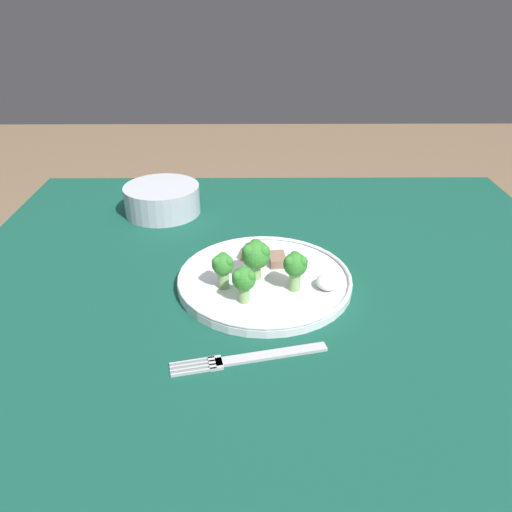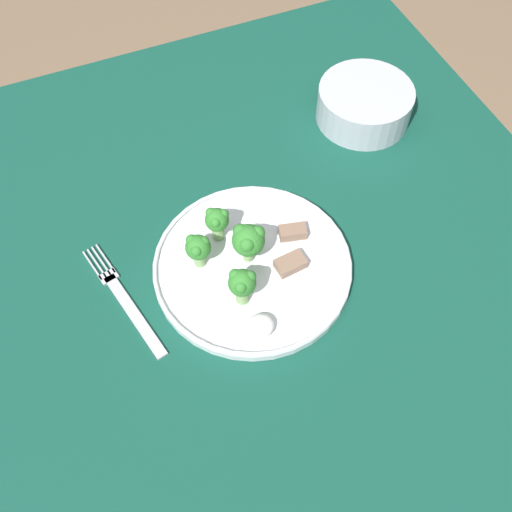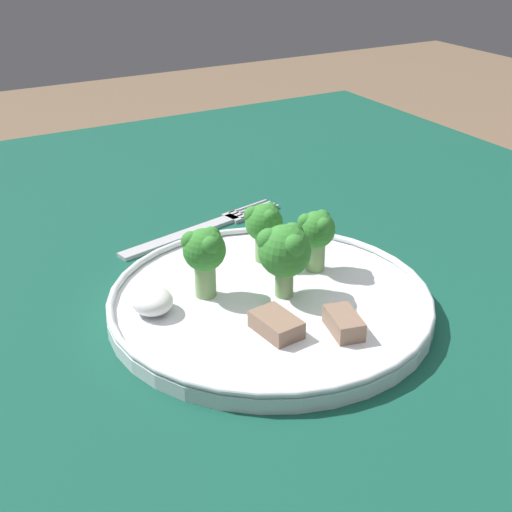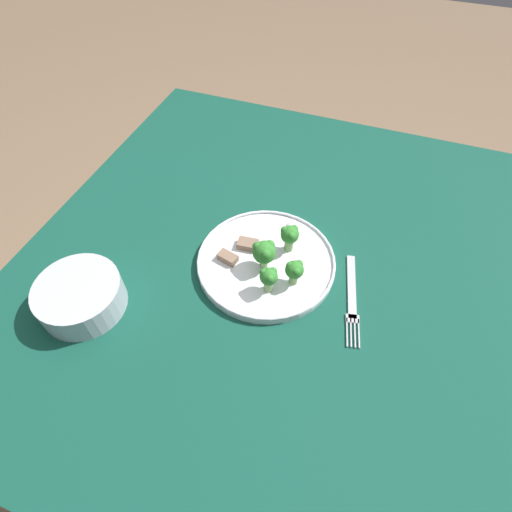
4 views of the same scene
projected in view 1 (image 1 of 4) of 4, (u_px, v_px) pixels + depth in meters
name	position (u px, v px, depth m)	size (l,w,h in m)	color
table	(279.00, 358.00, 0.78)	(1.07, 1.05, 0.74)	#114738
dinner_plate	(265.00, 280.00, 0.77)	(0.27, 0.27, 0.02)	white
fork	(251.00, 358.00, 0.62)	(0.06, 0.20, 0.00)	#B2B2B7
cream_bowl	(162.00, 200.00, 1.01)	(0.15, 0.15, 0.06)	#B7BCC6
broccoli_floret_near_rim_left	(295.00, 266.00, 0.72)	(0.04, 0.04, 0.06)	#7FA866
broccoli_floret_center_left	(256.00, 254.00, 0.75)	(0.04, 0.04, 0.06)	#7FA866
broccoli_floret_back_left	(244.00, 280.00, 0.70)	(0.04, 0.03, 0.05)	#7FA866
broccoli_floret_front_left	(223.00, 266.00, 0.73)	(0.03, 0.03, 0.06)	#7FA866
meat_slice_front_slice	(249.00, 252.00, 0.83)	(0.04, 0.03, 0.01)	#846651
meat_slice_middle_slice	(275.00, 259.00, 0.81)	(0.04, 0.03, 0.01)	#846651
sauce_dollop	(327.00, 282.00, 0.74)	(0.04, 0.03, 0.02)	white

